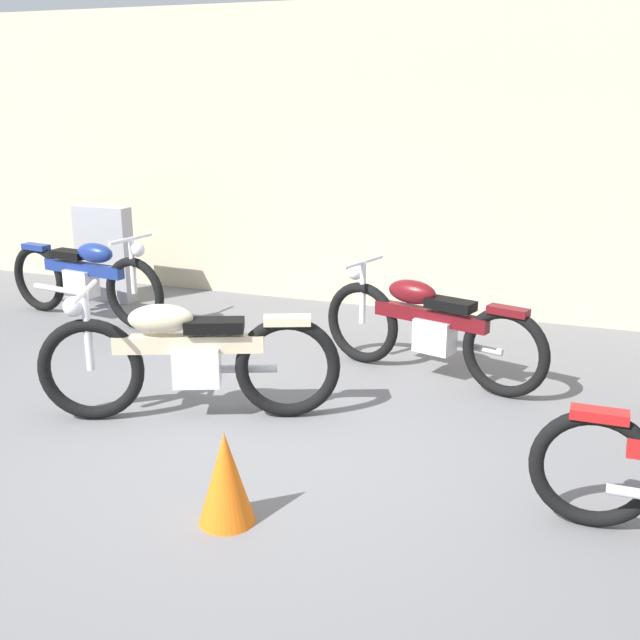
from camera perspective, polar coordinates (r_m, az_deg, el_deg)
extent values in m
plane|color=slate|center=(5.37, -5.29, -9.38)|extent=(40.00, 40.00, 0.00)
cube|color=beige|center=(8.55, 5.94, 11.75)|extent=(18.00, 0.30, 3.27)
cube|color=#9E9EA3|center=(9.20, -15.68, 4.73)|extent=(0.68, 0.21, 1.09)
cone|color=orange|center=(4.41, -7.00, -11.52)|extent=(0.32, 0.32, 0.55)
torus|color=black|center=(6.85, 3.15, -0.21)|extent=(0.73, 0.30, 0.73)
torus|color=black|center=(6.24, 13.56, -2.37)|extent=(0.73, 0.30, 0.73)
cube|color=silver|center=(6.49, 8.50, -1.15)|extent=(0.37, 0.28, 0.28)
cube|color=#590F14|center=(6.46, 8.17, 0.29)|extent=(1.02, 0.39, 0.12)
ellipsoid|color=#590F14|center=(6.50, 6.84, 2.09)|extent=(0.48, 0.32, 0.20)
cube|color=black|center=(6.35, 9.65, 1.14)|extent=(0.44, 0.29, 0.08)
cube|color=#590F14|center=(6.14, 13.77, 0.65)|extent=(0.34, 0.21, 0.06)
cylinder|color=silver|center=(6.77, 3.18, 2.03)|extent=(0.06, 0.06, 0.55)
cylinder|color=silver|center=(6.71, 3.22, 4.32)|extent=(0.20, 0.57, 0.04)
sphere|color=silver|center=(6.78, 2.64, 3.57)|extent=(0.14, 0.14, 0.14)
cylinder|color=silver|center=(6.52, 10.53, -1.80)|extent=(0.69, 0.26, 0.06)
torus|color=black|center=(4.57, 19.60, -10.36)|extent=(0.70, 0.09, 0.70)
cube|color=#B21919|center=(4.44, 20.00, -6.61)|extent=(0.31, 0.12, 0.06)
torus|color=black|center=(5.88, -16.60, -3.55)|extent=(0.76, 0.38, 0.78)
torus|color=black|center=(5.69, -2.40, -3.53)|extent=(0.76, 0.38, 0.78)
cube|color=silver|center=(5.73, -9.10, -3.36)|extent=(0.40, 0.33, 0.30)
cube|color=beige|center=(5.68, -9.71, -1.75)|extent=(1.05, 0.51, 0.13)
ellipsoid|color=beige|center=(5.65, -11.73, 0.09)|extent=(0.51, 0.37, 0.21)
cube|color=black|center=(5.61, -7.84, -0.39)|extent=(0.47, 0.34, 0.09)
cube|color=beige|center=(5.57, -2.45, -0.03)|extent=(0.36, 0.25, 0.06)
cylinder|color=silver|center=(5.79, -16.83, -0.82)|extent=(0.06, 0.06, 0.59)
cylinder|color=silver|center=(5.71, -17.08, 1.99)|extent=(0.27, 0.59, 0.04)
sphere|color=silver|center=(5.76, -17.81, 0.95)|extent=(0.15, 0.15, 0.15)
cylinder|color=silver|center=(5.85, -6.84, -3.62)|extent=(0.72, 0.34, 0.06)
torus|color=black|center=(8.04, -13.58, 1.94)|extent=(0.75, 0.20, 0.74)
torus|color=black|center=(9.01, -20.09, 2.95)|extent=(0.75, 0.20, 0.74)
cube|color=silver|center=(8.54, -17.27, 2.64)|extent=(0.35, 0.25, 0.29)
cube|color=navy|center=(8.47, -17.12, 3.68)|extent=(1.05, 0.26, 0.12)
ellipsoid|color=navy|center=(8.31, -16.34, 4.79)|extent=(0.47, 0.27, 0.20)
cube|color=black|center=(8.58, -18.06, 4.66)|extent=(0.43, 0.24, 0.08)
cube|color=navy|center=(8.94, -20.31, 5.10)|extent=(0.34, 0.17, 0.06)
cylinder|color=silver|center=(7.98, -13.71, 3.89)|extent=(0.06, 0.06, 0.56)
cylinder|color=silver|center=(7.92, -13.85, 5.87)|extent=(0.13, 0.59, 0.04)
sphere|color=silver|center=(7.89, -13.36, 5.10)|extent=(0.14, 0.14, 0.14)
cylinder|color=silver|center=(8.63, -18.75, 2.15)|extent=(0.72, 0.17, 0.06)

